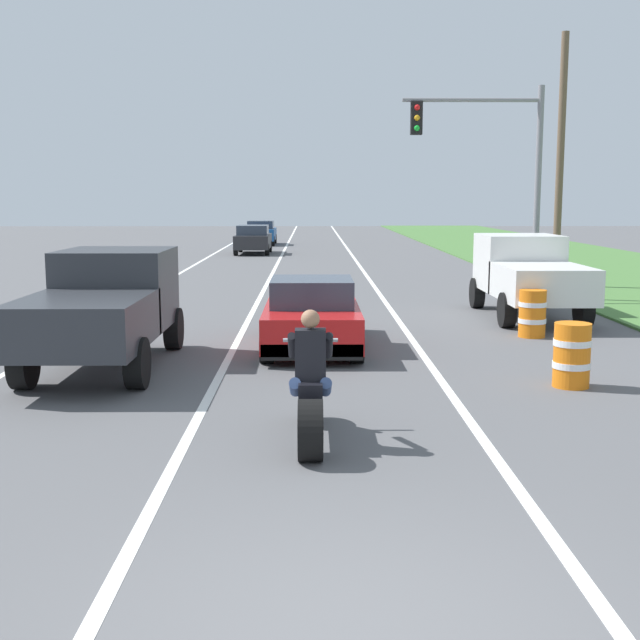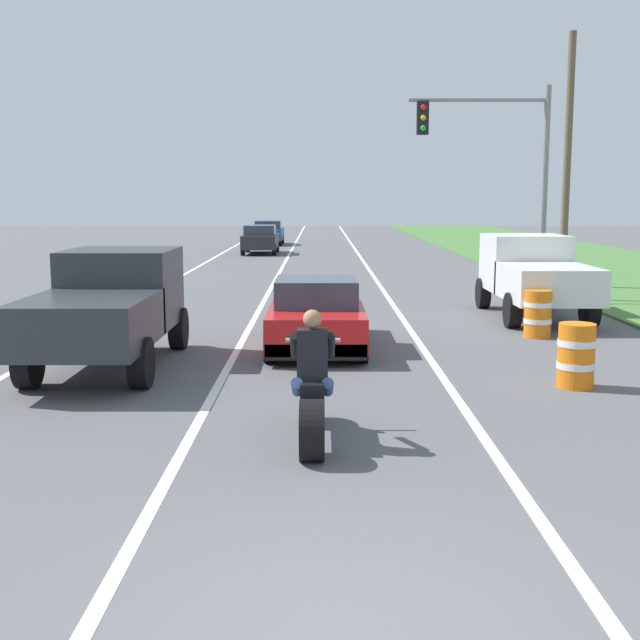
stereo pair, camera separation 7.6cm
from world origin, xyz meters
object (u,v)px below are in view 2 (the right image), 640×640
at_px(distant_car_far_ahead, 257,239).
at_px(distant_car_further_ahead, 265,232).
at_px(construction_barrel_mid, 534,313).
at_px(pickup_truck_left_lane_dark_grey, 106,304).
at_px(pickup_truck_right_shoulder_white, 530,272).
at_px(construction_barrel_nearest, 572,355).
at_px(sports_car_red, 313,315).
at_px(traffic_light_mast_near, 500,160).
at_px(motorcycle_with_rider, 309,396).

xyz_separation_m(distant_car_far_ahead, distant_car_further_ahead, (-0.10, 8.36, 0.00)).
xyz_separation_m(construction_barrel_mid, distant_car_far_ahead, (-7.70, 25.96, 0.27)).
bearing_deg(pickup_truck_left_lane_dark_grey, pickup_truck_right_shoulder_white, 33.77).
bearing_deg(construction_barrel_nearest, pickup_truck_right_shoulder_white, 80.43).
relative_size(distant_car_far_ahead, distant_car_further_ahead, 1.00).
bearing_deg(sports_car_red, distant_car_far_ahead, 96.44).
relative_size(traffic_light_mast_near, construction_barrel_mid, 6.00).
bearing_deg(construction_barrel_mid, motorcycle_with_rider, -121.75).
distance_m(motorcycle_with_rider, pickup_truck_left_lane_dark_grey, 5.75).
relative_size(pickup_truck_right_shoulder_white, traffic_light_mast_near, 0.80).
height_order(construction_barrel_mid, distant_car_far_ahead, distant_car_far_ahead).
height_order(sports_car_red, construction_barrel_nearest, sports_car_red).
height_order(traffic_light_mast_near, construction_barrel_nearest, traffic_light_mast_near).
bearing_deg(sports_car_red, motorcycle_with_rider, -90.19).
bearing_deg(pickup_truck_left_lane_dark_grey, distant_car_further_ahead, 89.39).
height_order(motorcycle_with_rider, pickup_truck_left_lane_dark_grey, pickup_truck_left_lane_dark_grey).
distance_m(traffic_light_mast_near, construction_barrel_nearest, 11.52).
relative_size(traffic_light_mast_near, construction_barrel_nearest, 6.00).
xyz_separation_m(construction_barrel_mid, distant_car_further_ahead, (-7.79, 34.33, 0.27)).
bearing_deg(construction_barrel_nearest, traffic_light_mast_near, 83.73).
height_order(construction_barrel_nearest, construction_barrel_mid, same).
bearing_deg(pickup_truck_right_shoulder_white, distant_car_far_ahead, 109.85).
distance_m(motorcycle_with_rider, distant_car_further_ahead, 41.97).
xyz_separation_m(motorcycle_with_rider, pickup_truck_left_lane_dark_grey, (-3.53, 4.51, 0.51)).
xyz_separation_m(construction_barrel_nearest, distant_car_further_ahead, (-7.17, 38.90, 0.27)).
xyz_separation_m(pickup_truck_right_shoulder_white, construction_barrel_nearest, (-1.26, -7.46, -0.60)).
bearing_deg(construction_barrel_nearest, sports_car_red, 139.44).
relative_size(pickup_truck_left_lane_dark_grey, distant_car_far_ahead, 1.20).
bearing_deg(motorcycle_with_rider, sports_car_red, 89.81).
distance_m(pickup_truck_left_lane_dark_grey, construction_barrel_mid, 8.75).
bearing_deg(distant_car_further_ahead, sports_car_red, -84.92).
bearing_deg(traffic_light_mast_near, pickup_truck_right_shoulder_white, -89.06).
relative_size(sports_car_red, construction_barrel_mid, 4.30).
xyz_separation_m(traffic_light_mast_near, distant_car_further_ahead, (-8.37, 27.98, -3.18)).
distance_m(sports_car_red, traffic_light_mast_near, 9.71).
height_order(pickup_truck_right_shoulder_white, distant_car_far_ahead, pickup_truck_right_shoulder_white).
bearing_deg(distant_car_far_ahead, traffic_light_mast_near, -67.13).
relative_size(sports_car_red, distant_car_far_ahead, 1.08).
xyz_separation_m(construction_barrel_nearest, construction_barrel_mid, (0.62, 4.58, 0.00)).
xyz_separation_m(sports_car_red, pickup_truck_left_lane_dark_grey, (-3.55, -1.88, 0.48)).
relative_size(pickup_truck_left_lane_dark_grey, distant_car_further_ahead, 1.20).
relative_size(pickup_truck_right_shoulder_white, construction_barrel_nearest, 4.80).
distance_m(pickup_truck_left_lane_dark_grey, distant_car_far_ahead, 28.99).
height_order(pickup_truck_left_lane_dark_grey, traffic_light_mast_near, traffic_light_mast_near).
distance_m(sports_car_red, pickup_truck_left_lane_dark_grey, 4.05).
height_order(motorcycle_with_rider, distant_car_far_ahead, motorcycle_with_rider).
bearing_deg(motorcycle_with_rider, construction_barrel_mid, 58.25).
bearing_deg(traffic_light_mast_near, distant_car_far_ahead, 112.87).
distance_m(construction_barrel_mid, distant_car_far_ahead, 27.08).
xyz_separation_m(sports_car_red, construction_barrel_nearest, (4.02, -3.44, -0.13)).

